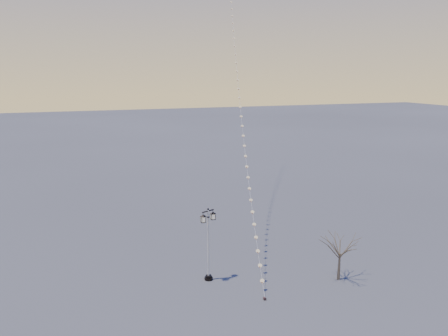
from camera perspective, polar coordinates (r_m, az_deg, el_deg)
name	(u,v)px	position (r m, az deg, el deg)	size (l,w,h in m)	color
ground	(243,295)	(28.46, 2.54, -16.57)	(300.00, 300.00, 0.00)	#515151
street_lamp	(208,241)	(29.15, -2.11, -9.66)	(1.24, 0.77, 5.12)	black
bare_tree	(340,246)	(30.36, 15.23, -10.04)	(2.09, 2.09, 3.47)	brown
kite_train	(241,81)	(43.53, 2.21, 11.47)	(11.95, 37.33, 26.39)	#382320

